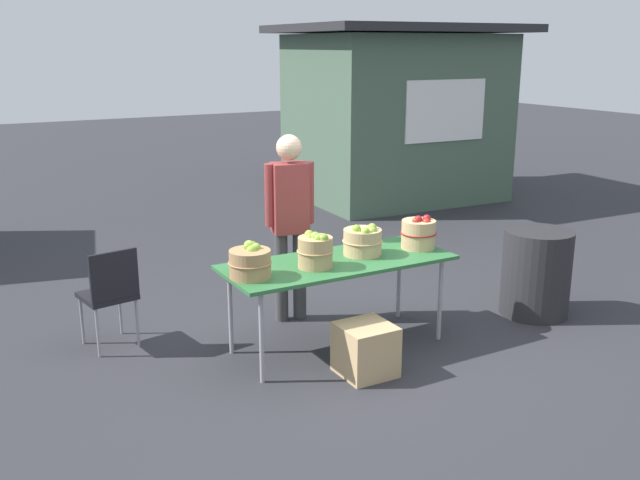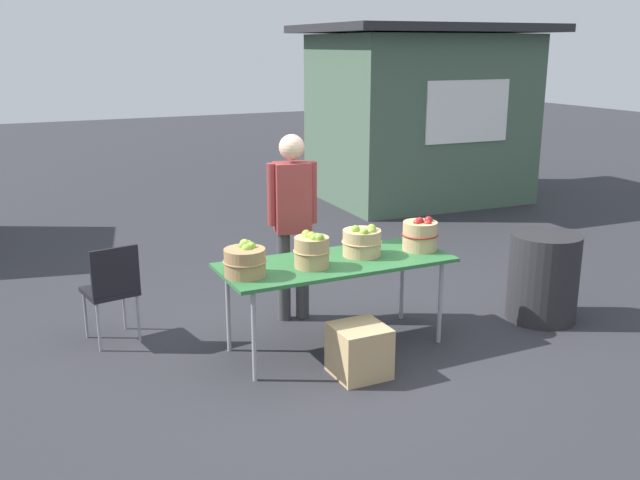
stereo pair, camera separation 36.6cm
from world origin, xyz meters
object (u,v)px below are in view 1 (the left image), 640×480
(apple_basket_green_1, at_px, (315,250))
(vendor_adult, at_px, (290,213))
(folding_chair, at_px, (110,290))
(market_table, at_px, (338,266))
(trash_barrel, at_px, (536,273))
(apple_basket_green_2, at_px, (363,241))
(apple_basket_green_0, at_px, (250,262))
(apple_basket_red_0, at_px, (419,233))
(produce_crate, at_px, (366,349))

(apple_basket_green_1, xyz_separation_m, vendor_adult, (0.19, 0.81, 0.11))
(apple_basket_green_1, bearing_deg, folding_chair, 145.86)
(folding_chair, bearing_deg, market_table, 142.36)
(trash_barrel, bearing_deg, apple_basket_green_2, 170.21)
(apple_basket_green_0, distance_m, apple_basket_red_0, 1.59)
(apple_basket_green_0, bearing_deg, apple_basket_green_1, -2.29)
(apple_basket_red_0, relative_size, produce_crate, 0.79)
(apple_basket_green_0, height_order, apple_basket_red_0, apple_basket_red_0)
(apple_basket_green_2, height_order, folding_chair, apple_basket_green_2)
(apple_basket_green_1, bearing_deg, market_table, 15.45)
(apple_basket_green_2, bearing_deg, apple_basket_green_0, -175.30)
(apple_basket_red_0, xyz_separation_m, vendor_adult, (-0.85, 0.76, 0.12))
(folding_chair, xyz_separation_m, produce_crate, (1.57, -1.43, -0.31))
(apple_basket_green_1, bearing_deg, trash_barrel, -4.83)
(market_table, relative_size, trash_barrel, 2.36)
(apple_basket_green_2, distance_m, apple_basket_red_0, 0.53)
(vendor_adult, height_order, folding_chair, vendor_adult)
(vendor_adult, relative_size, folding_chair, 1.97)
(apple_basket_green_1, relative_size, produce_crate, 0.74)
(apple_basket_green_1, xyz_separation_m, produce_crate, (0.17, -0.48, -0.69))
(vendor_adult, bearing_deg, apple_basket_red_0, 149.77)
(market_table, height_order, trash_barrel, trash_barrel)
(apple_basket_red_0, xyz_separation_m, trash_barrel, (1.20, -0.24, -0.48))
(market_table, distance_m, apple_basket_red_0, 0.81)
(produce_crate, bearing_deg, market_table, 82.01)
(vendor_adult, xyz_separation_m, produce_crate, (-0.01, -1.29, -0.80))
(apple_basket_green_0, xyz_separation_m, vendor_adult, (0.73, 0.78, 0.13))
(apple_basket_green_0, bearing_deg, vendor_adult, 46.96)
(market_table, height_order, folding_chair, folding_chair)
(apple_basket_red_0, bearing_deg, folding_chair, 159.74)
(folding_chair, distance_m, trash_barrel, 3.80)
(apple_basket_green_1, distance_m, folding_chair, 1.73)
(market_table, relative_size, apple_basket_green_2, 5.62)
(apple_basket_green_0, distance_m, apple_basket_green_1, 0.55)
(market_table, bearing_deg, folding_chair, 151.91)
(market_table, bearing_deg, apple_basket_green_2, 8.68)
(apple_basket_green_1, xyz_separation_m, apple_basket_red_0, (1.04, 0.05, -0.01))
(apple_basket_green_2, xyz_separation_m, vendor_adult, (-0.33, 0.70, 0.13))
(apple_basket_green_2, bearing_deg, apple_basket_red_0, -6.65)
(trash_barrel, bearing_deg, apple_basket_red_0, 168.84)
(trash_barrel, height_order, produce_crate, trash_barrel)
(apple_basket_red_0, bearing_deg, market_table, 178.45)
(apple_basket_green_1, bearing_deg, produce_crate, -70.40)
(folding_chair, bearing_deg, trash_barrel, 153.10)
(apple_basket_red_0, bearing_deg, trash_barrel, -11.16)
(market_table, distance_m, apple_basket_green_2, 0.31)
(produce_crate, bearing_deg, apple_basket_red_0, 31.35)
(apple_basket_green_0, xyz_separation_m, apple_basket_red_0, (1.59, 0.03, 0.02))
(folding_chair, bearing_deg, apple_basket_green_2, 146.75)
(apple_basket_red_0, distance_m, produce_crate, 1.22)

